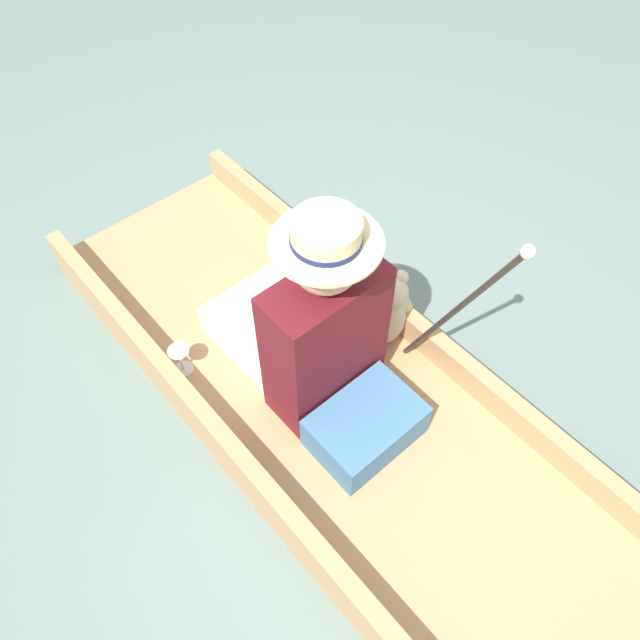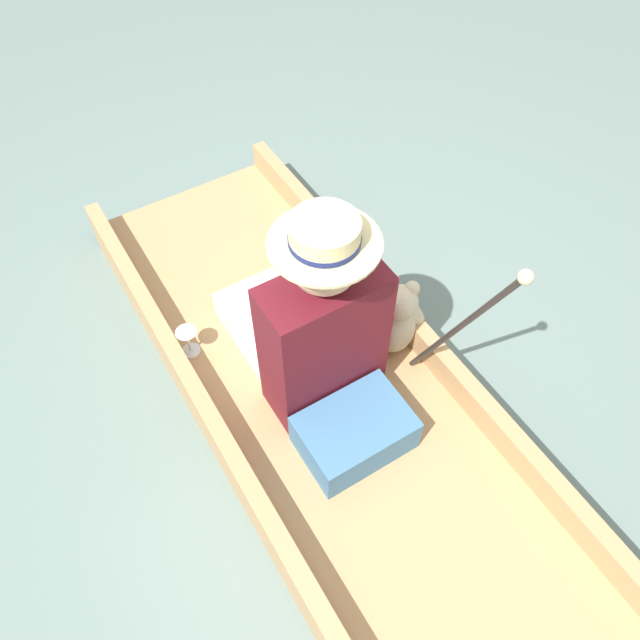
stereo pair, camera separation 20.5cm
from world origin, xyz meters
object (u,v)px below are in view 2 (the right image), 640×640
(teddy_bear, at_px, (397,321))
(walking_cane, at_px, (468,321))
(seated_person, at_px, (314,324))
(wine_glass, at_px, (187,337))

(teddy_bear, relative_size, walking_cane, 0.43)
(seated_person, relative_size, wine_glass, 6.76)
(seated_person, relative_size, teddy_bear, 2.38)
(teddy_bear, bearing_deg, seated_person, 171.70)
(wine_glass, bearing_deg, teddy_bear, -29.94)
(wine_glass, xyz_separation_m, walking_cane, (0.71, -0.70, 0.40))
(seated_person, bearing_deg, walking_cane, -33.69)
(seated_person, height_order, teddy_bear, seated_person)
(seated_person, xyz_separation_m, wine_glass, (-0.36, 0.35, -0.23))
(seated_person, bearing_deg, teddy_bear, 2.77)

